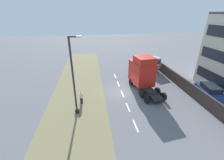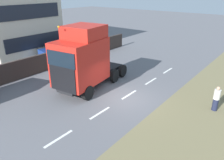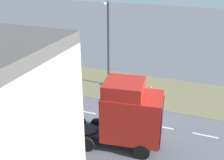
% 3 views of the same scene
% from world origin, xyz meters
% --- Properties ---
extents(ground_plane, '(120.00, 120.00, 0.00)m').
position_xyz_m(ground_plane, '(0.00, 0.00, 0.00)').
color(ground_plane, slate).
rests_on(ground_plane, ground).
extents(grass_verge, '(7.00, 44.00, 0.01)m').
position_xyz_m(grass_verge, '(-6.00, 0.00, 0.01)').
color(grass_verge, olive).
rests_on(grass_verge, ground).
extents(lane_markings, '(0.16, 14.60, 0.00)m').
position_xyz_m(lane_markings, '(0.00, -0.70, 0.00)').
color(lane_markings, white).
rests_on(lane_markings, ground).
extents(boundary_wall, '(0.25, 24.00, 1.63)m').
position_xyz_m(boundary_wall, '(9.00, 0.00, 0.82)').
color(boundary_wall, '#382D28').
rests_on(boundary_wall, ground).
extents(lorry_cab, '(3.46, 7.18, 4.92)m').
position_xyz_m(lorry_cab, '(3.12, 0.73, 2.40)').
color(lorry_cab, black).
rests_on(lorry_cab, ground).
extents(flatbed_truck, '(3.56, 5.65, 2.66)m').
position_xyz_m(flatbed_truck, '(7.23, 7.53, 1.40)').
color(flatbed_truck, '#999EA3').
rests_on(flatbed_truck, ground).
extents(parked_car, '(2.54, 4.55, 1.90)m').
position_xyz_m(parked_car, '(10.75, -3.34, 0.94)').
color(parked_car, navy).
rests_on(parked_car, ground).
extents(lamp_post, '(1.34, 0.44, 8.31)m').
position_xyz_m(lamp_post, '(-5.80, -4.17, 3.75)').
color(lamp_post, black).
rests_on(lamp_post, ground).
extents(pedestrian, '(0.39, 0.39, 1.64)m').
position_xyz_m(pedestrian, '(-5.44, -2.24, 0.80)').
color(pedestrian, '#1E233D').
rests_on(pedestrian, ground).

